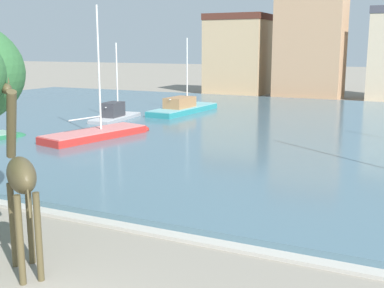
{
  "coord_description": "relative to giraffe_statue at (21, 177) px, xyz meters",
  "views": [
    {
      "loc": [
        7.34,
        -6.94,
        6.06
      ],
      "look_at": [
        -1.02,
        10.4,
        2.2
      ],
      "focal_mm": 45.54,
      "sensor_mm": 36.0,
      "label": 1
    }
  ],
  "objects": [
    {
      "name": "sailboat_grey",
      "position": [
        -12.68,
        23.0,
        -2.1
      ],
      "size": [
        2.25,
        6.54,
        6.36
      ],
      "color": "#939399",
      "rests_on": "ground"
    },
    {
      "name": "townhouse_narrow_midrow",
      "position": [
        -12.86,
        50.8,
        2.4
      ],
      "size": [
        7.64,
        6.29,
        10.11
      ],
      "color": "tan",
      "rests_on": "ground"
    },
    {
      "name": "quay_edge_coping",
      "position": [
        2.16,
        3.84,
        -2.6
      ],
      "size": [
        82.6,
        0.5,
        0.12
      ],
      "primitive_type": "cube",
      "color": "#ADA89E",
      "rests_on": "ground"
    },
    {
      "name": "sailboat_teal",
      "position": [
        -9.69,
        29.54,
        -2.09
      ],
      "size": [
        2.92,
        9.9,
        6.8
      ],
      "color": "teal",
      "rests_on": "ground"
    },
    {
      "name": "giraffe_statue",
      "position": [
        0.0,
        0.0,
        0.0
      ],
      "size": [
        2.64,
        2.12,
        5.22
      ],
      "color": "#4C4228",
      "rests_on": "ground"
    },
    {
      "name": "townhouse_corner_house",
      "position": [
        -3.32,
        49.46,
        3.61
      ],
      "size": [
        7.86,
        5.29,
        12.53
      ],
      "color": "tan",
      "rests_on": "ground"
    },
    {
      "name": "harbor_water",
      "position": [
        2.16,
        24.83,
        -2.49
      ],
      "size": [
        82.6,
        41.48,
        0.34
      ],
      "primitive_type": "cube",
      "color": "#476675",
      "rests_on": "ground"
    },
    {
      "name": "sailboat_red",
      "position": [
        -9.14,
        16.22,
        -2.22
      ],
      "size": [
        3.82,
        8.51,
        8.58
      ],
      "color": "red",
      "rests_on": "ground"
    }
  ]
}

